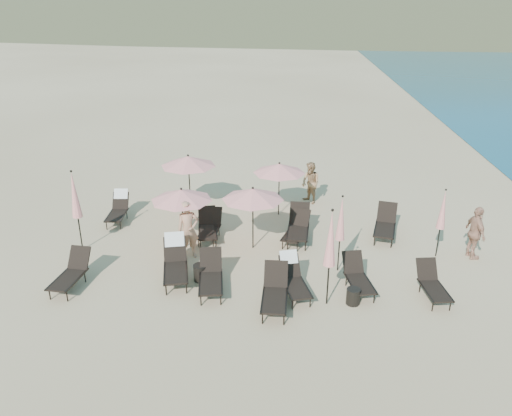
# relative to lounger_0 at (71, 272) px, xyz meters

# --- Properties ---
(ground) EXTENTS (800.00, 800.00, 0.00)m
(ground) POSITION_rel_lounger_0_xyz_m (5.93, -0.01, -0.43)
(ground) COLOR #D6BA8C
(ground) RESTS_ON ground
(lounger_0) EXTENTS (0.76, 1.66, 0.93)m
(lounger_0) POSITION_rel_lounger_0_xyz_m (0.00, 0.00, 0.00)
(lounger_0) COLOR black
(lounger_0) RESTS_ON ground
(lounger_1) EXTENTS (1.05, 1.92, 1.13)m
(lounger_1) POSITION_rel_lounger_0_xyz_m (2.81, 0.70, 0.11)
(lounger_1) COLOR black
(lounger_1) RESTS_ON ground
(lounger_2) EXTENTS (0.88, 1.75, 0.96)m
(lounger_2) POSITION_rel_lounger_0_xyz_m (3.94, 0.12, 0.02)
(lounger_2) COLOR black
(lounger_2) RESTS_ON ground
(lounger_3) EXTENTS (0.67, 1.71, 0.98)m
(lounger_3) POSITION_rel_lounger_0_xyz_m (5.75, -0.58, 0.02)
(lounger_3) COLOR black
(lounger_3) RESTS_ON ground
(lounger_4) EXTENTS (0.88, 1.62, 0.88)m
(lounger_4) POSITION_rel_lounger_0_xyz_m (8.00, 0.43, -0.02)
(lounger_4) COLOR black
(lounger_4) RESTS_ON ground
(lounger_5) EXTENTS (0.76, 1.55, 0.86)m
(lounger_5) POSITION_rel_lounger_0_xyz_m (9.98, 0.23, -0.03)
(lounger_5) COLOR black
(lounger_5) RESTS_ON ground
(lounger_6) EXTENTS (0.72, 1.65, 1.00)m
(lounger_6) POSITION_rel_lounger_0_xyz_m (-0.19, 4.58, 0.05)
(lounger_6) COLOR black
(lounger_6) RESTS_ON ground
(lounger_7) EXTENTS (0.89, 1.68, 0.92)m
(lounger_7) POSITION_rel_lounger_0_xyz_m (3.31, 3.33, -0.00)
(lounger_7) COLOR black
(lounger_7) RESTS_ON ground
(lounger_8) EXTENTS (0.67, 1.57, 0.89)m
(lounger_8) POSITION_rel_lounger_0_xyz_m (3.40, 3.35, -0.02)
(lounger_8) COLOR black
(lounger_8) RESTS_ON ground
(lounger_9) EXTENTS (0.80, 1.86, 1.05)m
(lounger_9) POSITION_rel_lounger_0_xyz_m (6.36, 3.53, 0.06)
(lounger_9) COLOR black
(lounger_9) RESTS_ON ground
(lounger_10) EXTENTS (1.02, 1.68, 0.91)m
(lounger_10) POSITION_rel_lounger_0_xyz_m (6.30, 3.36, -0.01)
(lounger_10) COLOR black
(lounger_10) RESTS_ON ground
(lounger_11) EXTENTS (1.03, 1.84, 1.00)m
(lounger_11) POSITION_rel_lounger_0_xyz_m (9.31, 3.93, 0.03)
(lounger_11) COLOR black
(lounger_11) RESTS_ON ground
(lounger_12) EXTENTS (0.99, 1.68, 0.99)m
(lounger_12) POSITION_rel_lounger_0_xyz_m (6.22, 0.16, 0.04)
(lounger_12) COLOR black
(lounger_12) RESTS_ON ground
(umbrella_open_0) EXTENTS (1.95, 1.95, 2.10)m
(umbrella_open_0) POSITION_rel_lounger_0_xyz_m (2.67, 2.56, 1.42)
(umbrella_open_0) COLOR black
(umbrella_open_0) RESTS_ON ground
(umbrella_open_1) EXTENTS (1.97, 1.97, 2.12)m
(umbrella_open_1) POSITION_rel_lounger_0_xyz_m (4.89, 2.75, 1.44)
(umbrella_open_1) COLOR black
(umbrella_open_1) RESTS_ON ground
(umbrella_open_2) EXTENTS (2.07, 2.07, 2.22)m
(umbrella_open_2) POSITION_rel_lounger_0_xyz_m (2.24, 5.74, 1.53)
(umbrella_open_2) COLOR black
(umbrella_open_2) RESTS_ON ground
(umbrella_open_3) EXTENTS (1.92, 1.92, 2.07)m
(umbrella_open_3) POSITION_rel_lounger_0_xyz_m (5.63, 5.55, 1.39)
(umbrella_open_3) COLOR black
(umbrella_open_3) RESTS_ON ground
(umbrella_closed_0) EXTENTS (0.32, 0.32, 2.75)m
(umbrella_closed_0) POSITION_rel_lounger_0_xyz_m (7.12, -0.35, 1.48)
(umbrella_closed_0) COLOR black
(umbrella_closed_0) RESTS_ON ground
(umbrella_closed_1) EXTENTS (0.27, 0.27, 2.28)m
(umbrella_closed_1) POSITION_rel_lounger_0_xyz_m (10.72, 2.61, 1.15)
(umbrella_closed_1) COLOR black
(umbrella_closed_1) RESTS_ON ground
(umbrella_closed_2) EXTENTS (0.32, 0.32, 2.72)m
(umbrella_closed_2) POSITION_rel_lounger_0_xyz_m (-0.61, 2.18, 1.46)
(umbrella_closed_2) COLOR black
(umbrella_closed_2) RESTS_ON ground
(umbrella_closed_3) EXTENTS (0.28, 0.28, 2.42)m
(umbrella_closed_3) POSITION_rel_lounger_0_xyz_m (7.55, 1.47, 1.25)
(umbrella_closed_3) COLOR black
(umbrella_closed_3) RESTS_ON ground
(side_table_0) EXTENTS (0.42, 0.42, 0.49)m
(side_table_0) POSITION_rel_lounger_0_xyz_m (3.56, 0.59, -0.19)
(side_table_0) COLOR black
(side_table_0) RESTS_ON ground
(side_table_1) EXTENTS (0.37, 0.37, 0.45)m
(side_table_1) POSITION_rel_lounger_0_xyz_m (7.82, -0.30, -0.21)
(side_table_1) COLOR black
(side_table_1) RESTS_ON ground
(beachgoer_a) EXTENTS (0.80, 0.69, 1.85)m
(beachgoer_a) POSITION_rel_lounger_0_xyz_m (2.95, 1.97, 0.49)
(beachgoer_a) COLOR tan
(beachgoer_a) RESTS_ON ground
(beachgoer_b) EXTENTS (0.99, 1.02, 1.66)m
(beachgoer_b) POSITION_rel_lounger_0_xyz_m (6.84, 6.85, 0.39)
(beachgoer_b) COLOR #A67D56
(beachgoer_b) RESTS_ON ground
(beachgoer_c) EXTENTS (0.61, 1.07, 1.71)m
(beachgoer_c) POSITION_rel_lounger_0_xyz_m (11.79, 2.59, 0.42)
(beachgoer_c) COLOR tan
(beachgoer_c) RESTS_ON ground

